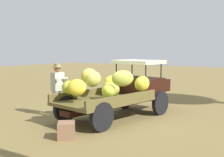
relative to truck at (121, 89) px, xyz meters
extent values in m
plane|color=olive|center=(-0.37, 0.04, -0.92)|extent=(60.00, 60.00, 0.00)
cube|color=black|center=(-0.38, 0.02, -0.46)|extent=(4.02, 0.92, 0.16)
cylinder|color=black|center=(1.16, 0.63, -0.51)|extent=(0.82, 0.24, 0.80)
cylinder|color=black|center=(0.96, -0.95, -0.51)|extent=(0.82, 0.24, 0.80)
cylinder|color=black|center=(-1.62, 0.97, -0.51)|extent=(0.82, 0.24, 0.80)
cylinder|color=black|center=(-1.82, -0.61, -0.51)|extent=(0.82, 0.24, 0.80)
cube|color=brown|center=(-0.83, 0.07, -0.28)|extent=(3.19, 2.07, 0.10)
cube|color=brown|center=(-0.73, 0.87, -0.12)|extent=(2.99, 0.44, 0.22)
cube|color=brown|center=(-0.92, -0.72, -0.12)|extent=(2.99, 0.44, 0.22)
cube|color=black|center=(0.86, -0.14, 0.04)|extent=(1.28, 1.64, 0.55)
cube|color=black|center=(1.76, -0.24, -0.01)|extent=(0.82, 1.14, 0.44)
cylinder|color=black|center=(1.38, 0.45, 0.59)|extent=(0.04, 0.04, 0.55)
cylinder|color=black|center=(1.22, -0.83, 0.59)|extent=(0.04, 0.04, 0.55)
cylinder|color=black|center=(0.50, 0.56, 0.59)|extent=(0.04, 0.04, 0.55)
cylinder|color=black|center=(0.35, -0.72, 0.59)|extent=(0.04, 0.04, 0.55)
cube|color=beige|center=(0.86, -0.14, 0.87)|extent=(1.40, 1.66, 0.12)
ellipsoid|color=#B6C547|center=(-0.69, -0.52, 0.43)|extent=(0.82, 0.78, 0.55)
ellipsoid|color=#C6B54F|center=(-0.15, 0.31, 0.10)|extent=(0.61, 0.58, 0.42)
ellipsoid|color=#85AB2D|center=(-1.40, 0.68, 0.08)|extent=(0.67, 0.63, 0.54)
ellipsoid|color=gold|center=(-0.85, 0.67, 0.46)|extent=(0.64, 0.67, 0.62)
ellipsoid|color=#ABBC35|center=(-1.67, 0.74, 0.16)|extent=(0.54, 0.54, 0.49)
ellipsoid|color=yellow|center=(-0.03, 0.37, 0.20)|extent=(0.61, 0.61, 0.58)
ellipsoid|color=gold|center=(-0.87, 0.48, 0.36)|extent=(0.64, 0.64, 0.59)
ellipsoid|color=yellow|center=(-1.84, 0.27, 0.22)|extent=(0.74, 0.73, 0.58)
ellipsoid|color=yellow|center=(0.16, -0.69, 0.21)|extent=(0.71, 0.71, 0.62)
ellipsoid|color=gold|center=(-0.19, 0.21, -0.02)|extent=(0.64, 0.64, 0.49)
ellipsoid|color=#BED039|center=(-0.90, -0.15, 0.04)|extent=(0.79, 0.79, 0.57)
cylinder|color=#BBB4A0|center=(-1.08, 1.73, -0.49)|extent=(0.15, 0.15, 0.85)
cylinder|color=#BBB4A0|center=(-1.34, 1.74, -0.49)|extent=(0.15, 0.15, 0.85)
cube|color=#B4BBA3|center=(-1.21, 1.73, 0.24)|extent=(0.41, 0.26, 0.61)
cylinder|color=#B4BBA3|center=(-1.11, 1.63, 0.33)|extent=(0.32, 0.38, 0.10)
cylinder|color=#B4BBA3|center=(-1.31, 1.64, 0.33)|extent=(0.34, 0.37, 0.10)
sphere|color=#955D40|center=(-1.21, 1.73, 0.66)|extent=(0.22, 0.22, 0.22)
cylinder|color=#8E7A55|center=(-1.21, 1.73, 0.72)|extent=(0.34, 0.34, 0.02)
cylinder|color=#8E7A55|center=(-1.21, 1.73, 0.78)|extent=(0.20, 0.20, 0.10)
cube|color=#8D654A|center=(-2.82, -0.28, -0.71)|extent=(0.62, 0.62, 0.41)
camera|label=1|loc=(-7.81, -5.34, 1.28)|focal=46.33mm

